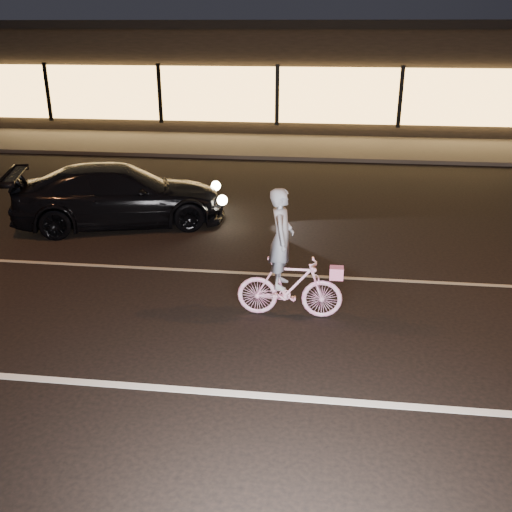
# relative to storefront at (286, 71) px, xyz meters

# --- Properties ---
(ground) EXTENTS (90.00, 90.00, 0.00)m
(ground) POSITION_rel_storefront_xyz_m (0.00, -18.97, -2.15)
(ground) COLOR black
(ground) RESTS_ON ground
(lane_stripe_near) EXTENTS (60.00, 0.12, 0.01)m
(lane_stripe_near) POSITION_rel_storefront_xyz_m (0.00, -20.47, -2.14)
(lane_stripe_near) COLOR silver
(lane_stripe_near) RESTS_ON ground
(lane_stripe_far) EXTENTS (60.00, 0.10, 0.01)m
(lane_stripe_far) POSITION_rel_storefront_xyz_m (0.00, -16.97, -2.14)
(lane_stripe_far) COLOR gray
(lane_stripe_far) RESTS_ON ground
(sidewalk) EXTENTS (30.00, 4.00, 0.12)m
(sidewalk) POSITION_rel_storefront_xyz_m (0.00, -5.97, -2.09)
(sidewalk) COLOR #383533
(sidewalk) RESTS_ON ground
(storefront) EXTENTS (25.40, 8.42, 4.20)m
(storefront) POSITION_rel_storefront_xyz_m (0.00, 0.00, 0.00)
(storefront) COLOR black
(storefront) RESTS_ON ground
(cyclist) EXTENTS (1.55, 0.53, 1.96)m
(cyclist) POSITION_rel_storefront_xyz_m (1.44, -18.44, -1.45)
(cyclist) COLOR #EE49A9
(cyclist) RESTS_ON ground
(sedan) EXTENTS (4.79, 3.06, 1.29)m
(sedan) POSITION_rel_storefront_xyz_m (-2.42, -14.64, -1.50)
(sedan) COLOR black
(sedan) RESTS_ON ground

